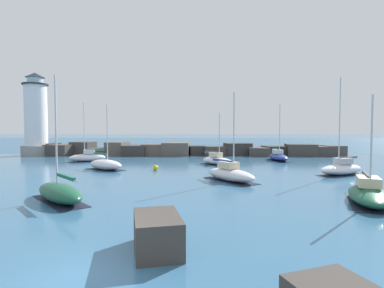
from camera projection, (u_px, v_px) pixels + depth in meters
The scene contains 14 objects.
ground_plane at pixel (78, 279), 9.66m from camera, with size 600.00×600.00×0.00m, color #336084.
open_sea_beyond at pixel (191, 142), 116.30m from camera, with size 400.00×116.00×0.01m.
breakwater_jetty at pixel (181, 150), 56.48m from camera, with size 59.13×6.82×2.46m.
lighthouse at pixel (36, 119), 55.95m from camera, with size 5.37×5.37×15.40m.
foreground_rocks at pixel (16, 278), 8.60m from camera, with size 18.56×9.82×1.43m.
sailboat_moored_0 at pixel (106, 164), 35.89m from camera, with size 5.61×4.91×7.77m.
sailboat_moored_1 at pixel (278, 156), 46.68m from camera, with size 2.66×6.36×8.78m.
sailboat_moored_2 at pixel (230, 174), 28.15m from camera, with size 5.31×6.34×8.26m.
sailboat_moored_3 at pixel (60, 192), 20.07m from camera, with size 5.64×5.78×8.50m.
sailboat_moored_4 at pixel (341, 168), 31.88m from camera, with size 6.09×4.64×10.28m.
sailboat_moored_6 at pixel (369, 193), 19.72m from camera, with size 4.55×6.89×7.05m.
sailboat_moored_7 at pixel (88, 157), 45.05m from camera, with size 5.60×3.36×8.88m.
sailboat_moored_8 at pixel (217, 160), 41.08m from camera, with size 5.11×5.32×7.05m.
mooring_buoy_orange_near at pixel (155, 168), 35.47m from camera, with size 0.64×0.64×0.84m.
Camera 1 is at (3.96, -9.32, 4.82)m, focal length 28.00 mm.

